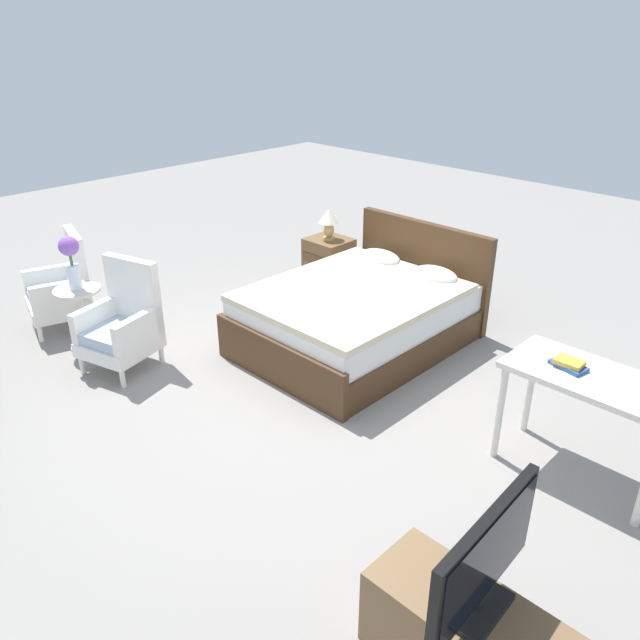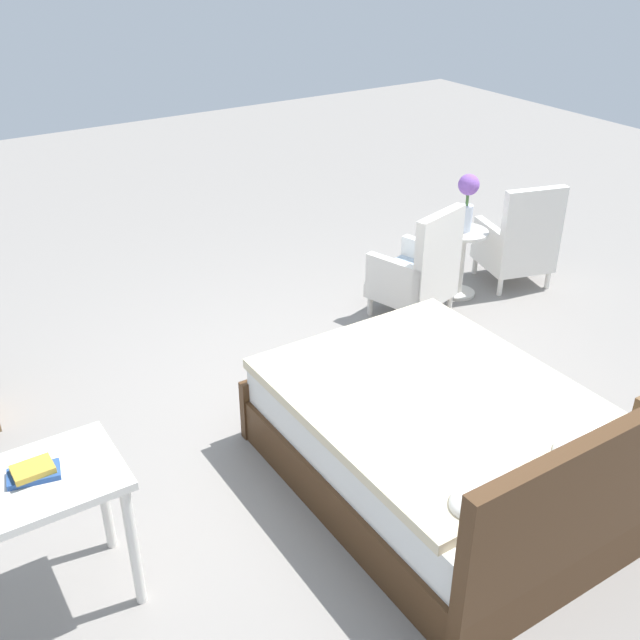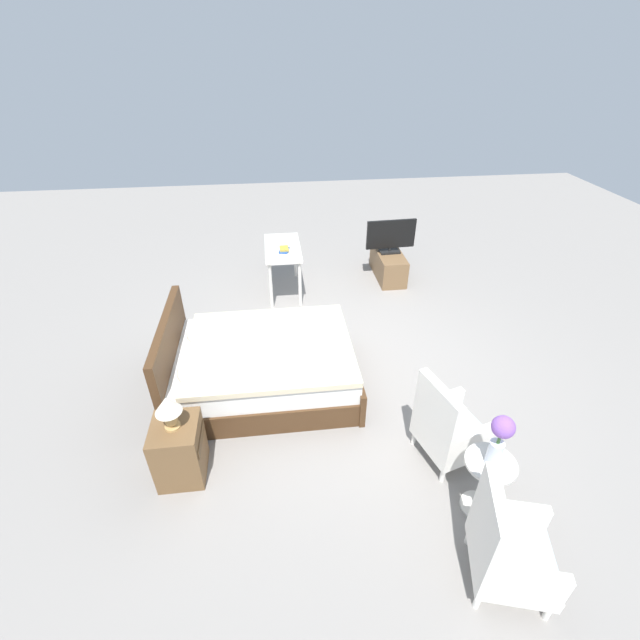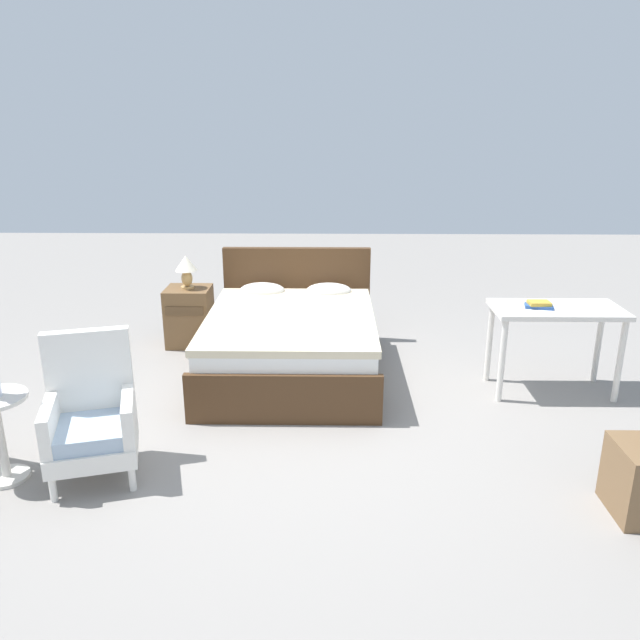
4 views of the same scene
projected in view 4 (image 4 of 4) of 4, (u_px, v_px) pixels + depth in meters
ground_plane at (316, 423)px, 4.73m from camera, size 16.00×16.00×0.00m
bed at (292, 340)px, 5.60m from camera, size 1.49×1.99×0.96m
armchair_by_window_right at (92, 419)px, 3.98m from camera, size 0.67×0.67×0.92m
nightstand at (190, 316)px, 6.28m from camera, size 0.44×0.41×0.59m
table_lamp at (186, 267)px, 6.13m from camera, size 0.22×0.22×0.33m
vanity_desk at (556, 320)px, 5.10m from camera, size 1.04×0.52×0.74m
book_stack at (539, 305)px, 5.05m from camera, size 0.24×0.17×0.05m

